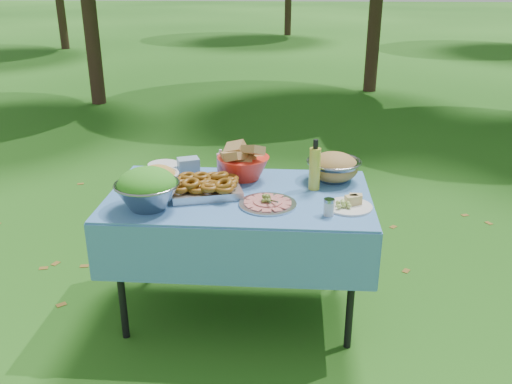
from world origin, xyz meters
TOP-DOWN VIEW (x-y plane):
  - ground at (0.00, 0.00)m, footprint 80.00×80.00m
  - picnic_table at (0.00, 0.00)m, footprint 1.46×0.86m
  - salad_bowl at (-0.46, -0.23)m, footprint 0.42×0.42m
  - pasta_bowl_white at (-0.48, 0.05)m, footprint 0.29×0.29m
  - plate_stack at (-0.51, 0.32)m, footprint 0.22×0.22m
  - wipes_box at (-0.34, 0.26)m, footprint 0.15×0.13m
  - sanitizer_bottle at (-0.15, 0.35)m, footprint 0.05×0.05m
  - bread_bowl at (-0.00, 0.25)m, footprint 0.33×0.33m
  - pasta_bowl_steel at (0.54, 0.26)m, footprint 0.33×0.33m
  - fried_tray at (-0.19, -0.02)m, footprint 0.44×0.37m
  - charcuterie_platter at (0.17, -0.14)m, footprint 0.33×0.33m
  - oil_bottle at (0.42, 0.11)m, footprint 0.08×0.08m
  - cheese_plate at (0.60, -0.15)m, footprint 0.31×0.31m
  - shaker at (0.48, -0.25)m, footprint 0.07×0.07m

SIDE VIEW (x-z plane):
  - ground at x=0.00m, z-range 0.00..0.00m
  - picnic_table at x=0.00m, z-range 0.00..0.76m
  - plate_stack at x=-0.51m, z-range 0.76..0.82m
  - cheese_plate at x=0.60m, z-range 0.76..0.83m
  - charcuterie_platter at x=0.17m, z-range 0.76..0.83m
  - shaker at x=0.48m, z-range 0.76..0.85m
  - fried_tray at x=-0.19m, z-range 0.76..0.85m
  - wipes_box at x=-0.34m, z-range 0.76..0.87m
  - pasta_bowl_white at x=-0.48m, z-range 0.76..0.90m
  - sanitizer_bottle at x=-0.15m, z-range 0.76..0.91m
  - pasta_bowl_steel at x=0.54m, z-range 0.76..0.93m
  - bread_bowl at x=0.00m, z-range 0.76..0.97m
  - salad_bowl at x=-0.46m, z-range 0.76..0.98m
  - oil_bottle at x=0.42m, z-range 0.76..1.05m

